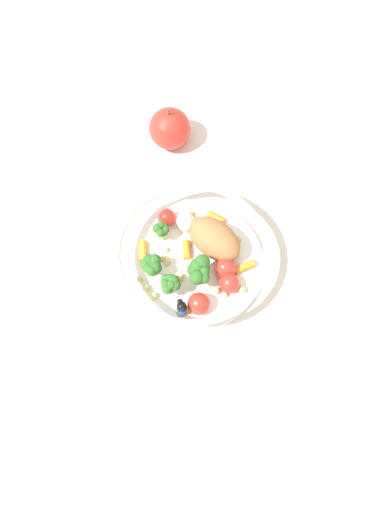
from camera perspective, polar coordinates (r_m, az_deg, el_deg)
The scene contains 3 objects.
ground_plane at distance 0.82m, azimuth 1.10°, elevation -0.74°, with size 2.40×2.40×0.00m, color silver.
food_container at distance 0.79m, azimuth 0.31°, elevation 0.20°, with size 0.24×0.24×0.07m.
loose_apple at distance 0.91m, azimuth -2.48°, elevation 13.90°, with size 0.07×0.07×0.08m.
Camera 1 is at (-0.27, 0.17, 0.76)m, focal length 36.22 mm.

